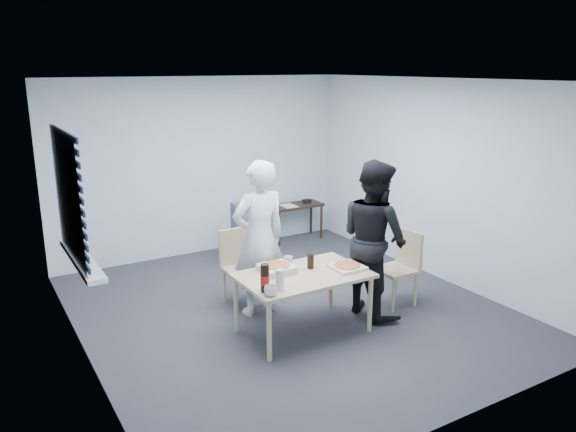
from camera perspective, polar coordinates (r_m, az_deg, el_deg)
room at (r=5.80m, az=-21.09°, el=0.98°), size 5.00×5.00×5.00m
dining_table at (r=5.89m, az=1.56°, el=-6.44°), size 1.34×0.85×0.65m
chair_far at (r=6.68m, az=-4.93°, el=-4.57°), size 0.42×0.42×0.89m
chair_right at (r=6.74m, az=11.47°, el=-4.62°), size 0.42×0.42×0.89m
person_white at (r=6.25m, az=-2.93°, el=-2.31°), size 0.65×0.42×1.77m
person_black at (r=6.33m, az=8.72°, el=-2.25°), size 0.47×0.86×1.77m
side_table at (r=9.03m, az=0.78°, el=0.69°), size 0.88×0.39×0.58m
stool at (r=7.96m, az=-4.64°, el=-2.20°), size 0.36×0.36×0.50m
backpack at (r=7.86m, az=-4.65°, el=-0.10°), size 0.29×0.21×0.40m
pizza_box_a at (r=5.91m, az=-1.16°, el=-5.32°), size 0.33×0.33×0.08m
pizza_box_b at (r=6.04m, az=6.02°, el=-5.15°), size 0.33×0.33×0.05m
mug_a at (r=5.32m, az=-1.78°, el=-7.60°), size 0.17×0.17×0.10m
mug_b at (r=6.12m, az=0.02°, el=-4.54°), size 0.10×0.10×0.09m
cola_glass at (r=6.00m, az=2.30°, el=-4.60°), size 0.08×0.08×0.16m
soda_bottle at (r=5.38m, az=-2.37°, el=-6.37°), size 0.09×0.09×0.28m
plastic_cups at (r=5.44m, az=-0.83°, el=-6.48°), size 0.11×0.11×0.21m
rubber_band at (r=5.80m, az=5.37°, el=-6.21°), size 0.05×0.05×0.00m
papers at (r=8.91m, az=0.05°, el=1.05°), size 0.27×0.33×0.00m
black_box at (r=9.13m, az=1.94°, el=1.53°), size 0.14×0.12×0.05m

